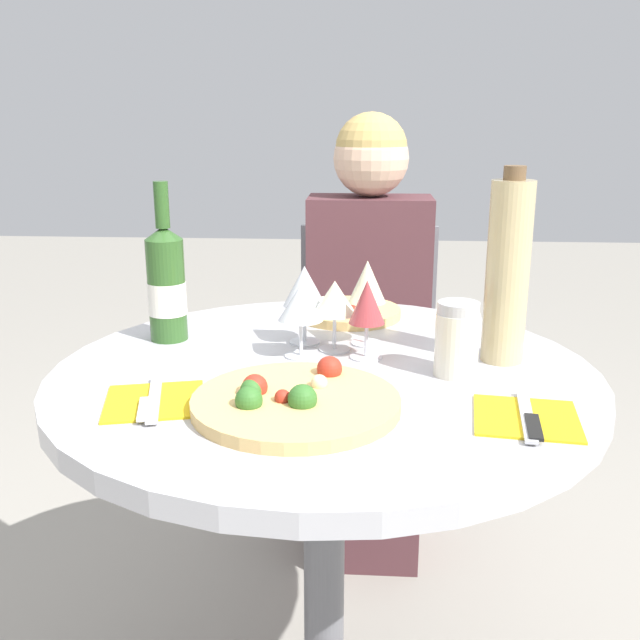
% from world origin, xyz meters
% --- Properties ---
extents(dining_table, '(0.96, 0.96, 0.78)m').
position_xyz_m(dining_table, '(0.00, 0.00, 0.65)').
color(dining_table, slate).
rests_on(dining_table, ground_plane).
extents(chair_behind_diner, '(0.42, 0.42, 0.88)m').
position_xyz_m(chair_behind_diner, '(0.08, 0.87, 0.44)').
color(chair_behind_diner, slate).
rests_on(chair_behind_diner, ground_plane).
extents(seated_diner, '(0.34, 0.41, 1.22)m').
position_xyz_m(seated_diner, '(0.08, 0.73, 0.57)').
color(seated_diner, '#512D33').
rests_on(seated_diner, ground_plane).
extents(pizza_large, '(0.32, 0.32, 0.05)m').
position_xyz_m(pizza_large, '(-0.03, -0.18, 0.79)').
color(pizza_large, '#DBB26B').
rests_on(pizza_large, dining_table).
extents(pizza_small_far, '(0.23, 0.23, 0.05)m').
position_xyz_m(pizza_small_far, '(0.04, 0.34, 0.79)').
color(pizza_small_far, '#DBB26B').
rests_on(pizza_small_far, dining_table).
extents(wine_bottle, '(0.08, 0.08, 0.31)m').
position_xyz_m(wine_bottle, '(-0.32, 0.15, 0.89)').
color(wine_bottle, '#2D5623').
rests_on(wine_bottle, dining_table).
extents(tall_carafe, '(0.08, 0.08, 0.35)m').
position_xyz_m(tall_carafe, '(0.32, 0.06, 0.94)').
color(tall_carafe, tan).
rests_on(tall_carafe, dining_table).
extents(sugar_shaker, '(0.07, 0.07, 0.13)m').
position_xyz_m(sugar_shaker, '(0.23, -0.02, 0.84)').
color(sugar_shaker, silver).
rests_on(sugar_shaker, dining_table).
extents(wine_glass_back_left, '(0.08, 0.08, 0.15)m').
position_xyz_m(wine_glass_back_left, '(-0.05, 0.14, 0.89)').
color(wine_glass_back_left, silver).
rests_on(wine_glass_back_left, dining_table).
extents(wine_glass_center, '(0.08, 0.08, 0.13)m').
position_xyz_m(wine_glass_center, '(0.01, 0.10, 0.88)').
color(wine_glass_center, silver).
rests_on(wine_glass_center, dining_table).
extents(wine_glass_front_right, '(0.07, 0.07, 0.15)m').
position_xyz_m(wine_glass_front_right, '(0.07, 0.06, 0.88)').
color(wine_glass_front_right, silver).
rests_on(wine_glass_front_right, dining_table).
extents(wine_glass_back_right, '(0.07, 0.07, 0.17)m').
position_xyz_m(wine_glass_back_right, '(0.07, 0.14, 0.90)').
color(wine_glass_back_right, silver).
rests_on(wine_glass_back_right, dining_table).
extents(wine_glass_front_left, '(0.08, 0.08, 0.13)m').
position_xyz_m(wine_glass_front_left, '(-0.05, 0.06, 0.88)').
color(wine_glass_front_left, silver).
rests_on(wine_glass_front_left, dining_table).
extents(place_setting_left, '(0.18, 0.19, 0.01)m').
position_xyz_m(place_setting_left, '(-0.25, -0.18, 0.78)').
color(place_setting_left, gold).
rests_on(place_setting_left, dining_table).
extents(place_setting_right, '(0.17, 0.19, 0.01)m').
position_xyz_m(place_setting_right, '(0.31, -0.20, 0.78)').
color(place_setting_right, gold).
rests_on(place_setting_right, dining_table).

